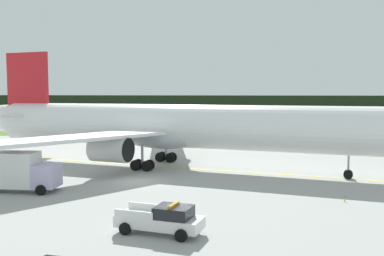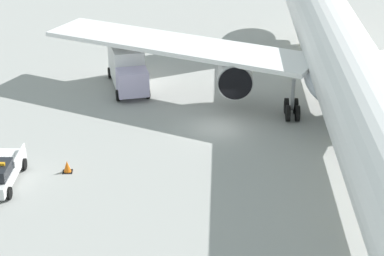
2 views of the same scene
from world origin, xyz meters
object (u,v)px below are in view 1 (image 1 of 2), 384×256
Objects in this scene: airliner at (176,127)px; ops_pickup_truck at (162,219)px; apron_cone at (161,209)px; catering_truck at (15,171)px.

ops_pickup_truck is (6.18, -22.76, -3.83)m from airliner.
ops_pickup_truck reaches higher than apron_cone.
airliner is at bearing 56.99° from catering_truck.
apron_cone is (-1.47, 3.94, -0.52)m from ops_pickup_truck.
catering_truck is at bearing 166.64° from apron_cone.
airliner reaches higher than apron_cone.
ops_pickup_truck is at bearing -24.70° from catering_truck.
apron_cone is at bearing -13.36° from catering_truck.
ops_pickup_truck is at bearing -69.57° from apron_cone.
catering_truck reaches higher than apron_cone.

